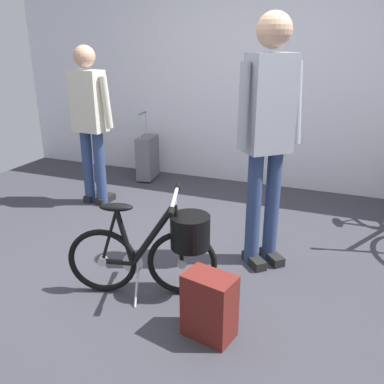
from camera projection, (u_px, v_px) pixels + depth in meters
name	position (u px, v px, depth m)	size (l,w,h in m)	color
ground_plane	(194.00, 269.00, 3.11)	(6.46, 6.46, 0.00)	#38383F
back_wall	(266.00, 60.00, 4.52)	(6.46, 0.10, 2.86)	silver
folding_bike_foreground	(161.00, 246.00, 2.69)	(0.97, 0.52, 0.72)	black
visitor_near_wall	(268.00, 127.00, 2.86)	(0.41, 0.39, 1.81)	navy
visitor_browsing	(90.00, 118.00, 4.07)	(0.53, 0.30, 1.60)	navy
rolling_suitcase	(147.00, 157.00, 5.04)	(0.22, 0.38, 0.83)	slate
backpack_on_floor	(210.00, 306.00, 2.34)	(0.32, 0.26, 0.40)	maroon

